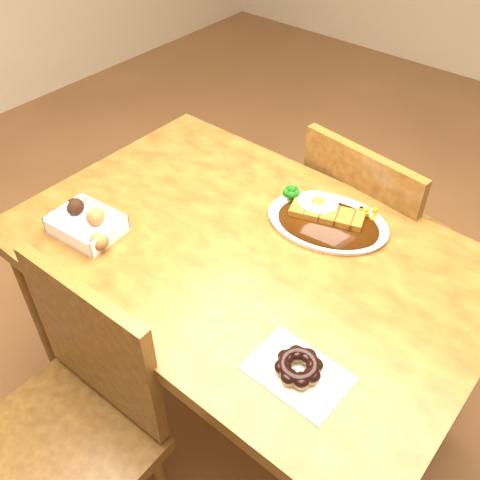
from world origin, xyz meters
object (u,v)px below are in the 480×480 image
Objects in this scene: chair_near at (69,427)px; pon_de_ring at (299,368)px; katsu_curry_plate at (326,218)px; chair_far at (370,237)px; donut_box at (85,224)px; table at (246,276)px.

chair_near reaches higher than pon_de_ring.
katsu_curry_plate is at bearing 72.78° from chair_near.
chair_far reaches higher than pon_de_ring.
chair_far is 0.93m from donut_box.
chair_near is at bearing -101.72° from table.
pon_de_ring is (0.21, -0.76, 0.29)m from chair_far.
katsu_curry_plate is (0.21, 0.75, 0.29)m from chair_near.
donut_box is at bearing -137.07° from katsu_curry_plate.
table is 0.44m from donut_box.
pon_de_ring is at bearing -63.46° from katsu_curry_plate.
chair_near is (-0.11, -0.53, -0.17)m from table.
chair_far is 4.29× the size of pon_de_ring.
chair_far is at bearing 105.84° from pon_de_ring.
chair_near is 4.29× the size of pon_de_ring.
donut_box reaches higher than pon_de_ring.
donut_box is 1.03× the size of pon_de_ring.
table is 5.74× the size of donut_box.
donut_box is (-0.46, -0.75, 0.30)m from chair_far.
chair_far and chair_near have the same top height.
chair_far is at bearing 79.38° from table.
chair_far is at bearing 89.67° from katsu_curry_plate.
katsu_curry_plate is 1.80× the size of pon_de_ring.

